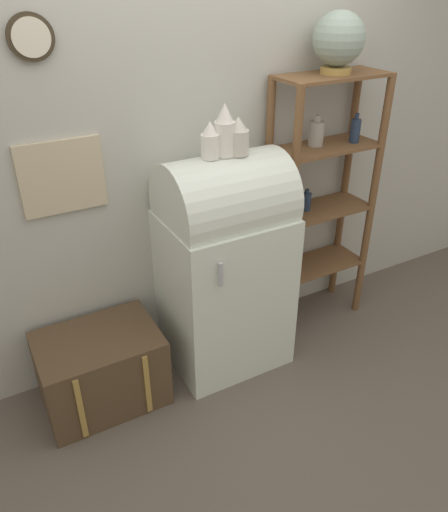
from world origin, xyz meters
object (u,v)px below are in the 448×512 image
vase_left (210,141)px  vase_right (238,137)px  refrigerator (225,263)px  globe (339,40)px  suitcase_trunk (101,369)px  vase_center (224,132)px

vase_left → vase_right: bearing=-4.9°
refrigerator → vase_left: vase_left is taller
refrigerator → globe: (0.78, 0.10, 1.17)m
suitcase_trunk → globe: 2.30m
vase_right → vase_center: bearing=168.0°
vase_left → vase_right: (0.16, -0.01, 0.00)m
globe → vase_left: 0.97m
suitcase_trunk → vase_right: 1.51m
refrigerator → vase_center: (-0.00, 0.00, 0.79)m
globe → vase_left: (-0.87, -0.10, -0.42)m
suitcase_trunk → globe: bearing=3.5°
globe → vase_center: 0.88m
globe → vase_left: bearing=-173.6°
refrigerator → globe: globe is taller
refrigerator → vase_left: size_ratio=6.99×
suitcase_trunk → vase_right: bearing=-0.9°
suitcase_trunk → refrigerator: bearing=-0.1°
suitcase_trunk → vase_center: (0.81, 0.00, 1.26)m
vase_left → vase_center: size_ratio=0.71×
suitcase_trunk → vase_left: (0.72, -0.00, 1.23)m
suitcase_trunk → vase_left: bearing=-0.1°
refrigerator → suitcase_trunk: (-0.81, 0.00, -0.48)m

